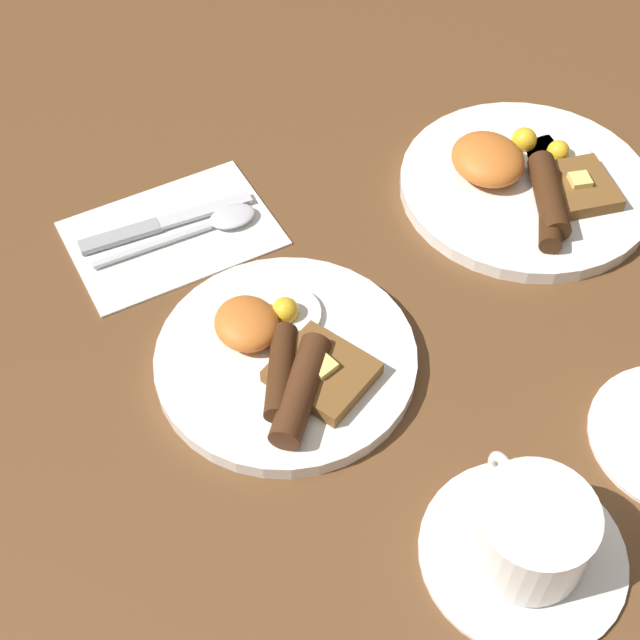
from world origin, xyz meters
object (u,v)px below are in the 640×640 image
breakfast_plate_near (286,357)px  knife (157,225)px  spoon (216,222)px  breakfast_plate_far (525,181)px  teacup_near (529,536)px

breakfast_plate_near → knife: bearing=-168.0°
knife → breakfast_plate_near: bearing=-76.1°
spoon → breakfast_plate_near: bearing=-93.5°
breakfast_plate_far → knife: bearing=-107.6°
breakfast_plate_near → spoon: (-0.19, 0.01, -0.00)m
breakfast_plate_near → spoon: breakfast_plate_near is taller
breakfast_plate_near → teacup_near: bearing=19.9°
teacup_near → spoon: bearing=-169.6°
knife → breakfast_plate_far: bearing=-15.6°
teacup_near → knife: teacup_near is taller
breakfast_plate_far → breakfast_plate_near: bearing=-73.1°
breakfast_plate_near → breakfast_plate_far: (-0.10, 0.32, 0.00)m
breakfast_plate_near → breakfast_plate_far: breakfast_plate_far is taller
teacup_near → spoon: teacup_near is taller
breakfast_plate_far → spoon: size_ratio=1.53×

